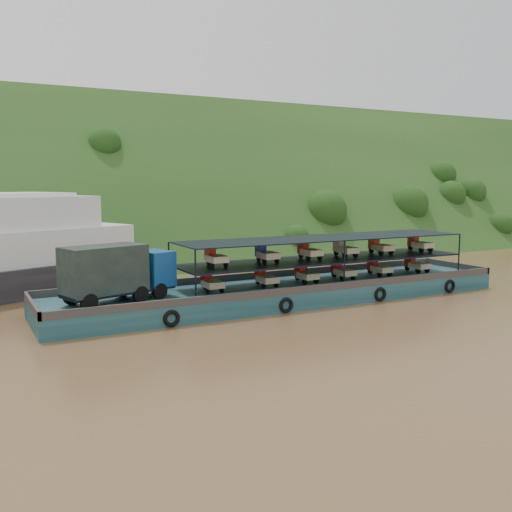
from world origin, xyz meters
name	(u,v)px	position (x,y,z in m)	size (l,w,h in m)	color
ground	(300,303)	(0.00, 0.00, 0.00)	(160.00, 160.00, 0.00)	brown
hillside	(149,251)	(0.00, 36.00, 0.00)	(140.00, 28.00, 28.00)	#1A3513
cargo_barge	(270,286)	(-1.86, 1.09, 1.20)	(35.00, 7.18, 4.81)	#12353F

